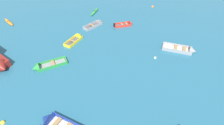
{
  "coord_description": "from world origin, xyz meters",
  "views": [
    {
      "loc": [
        -0.15,
        3.15,
        14.98
      ],
      "look_at": [
        0.0,
        20.87,
        0.15
      ],
      "focal_mm": 30.81,
      "sensor_mm": 36.0,
      "label": 1
    }
  ],
  "objects_px": {
    "kayak_orange_far_right": "(9,22)",
    "mooring_buoy_between_boats_left": "(155,58)",
    "kayak_green_distant_center": "(95,12)",
    "mooring_buoy_between_boats_right": "(3,123)",
    "rowboat_yellow_cluster_inner": "(77,38)",
    "rowboat_red_back_row_right": "(127,24)",
    "rowboat_green_center": "(42,67)",
    "rowboat_grey_outer_right": "(186,50)",
    "mooring_buoy_central": "(153,7)",
    "rowboat_deep_blue_far_back": "(54,123)",
    "rowboat_grey_back_row_center": "(97,24)"
  },
  "relations": [
    {
      "from": "rowboat_deep_blue_far_back",
      "to": "mooring_buoy_between_boats_right",
      "type": "height_order",
      "value": "rowboat_deep_blue_far_back"
    },
    {
      "from": "kayak_orange_far_right",
      "to": "mooring_buoy_central",
      "type": "xyz_separation_m",
      "value": [
        24.3,
        6.0,
        -0.14
      ]
    },
    {
      "from": "kayak_orange_far_right",
      "to": "kayak_green_distant_center",
      "type": "height_order",
      "value": "kayak_green_distant_center"
    },
    {
      "from": "rowboat_grey_back_row_center",
      "to": "kayak_green_distant_center",
      "type": "height_order",
      "value": "rowboat_grey_back_row_center"
    },
    {
      "from": "rowboat_grey_outer_right",
      "to": "rowboat_deep_blue_far_back",
      "type": "xyz_separation_m",
      "value": [
        -14.74,
        -10.64,
        0.01
      ]
    },
    {
      "from": "rowboat_green_center",
      "to": "mooring_buoy_between_boats_left",
      "type": "height_order",
      "value": "rowboat_green_center"
    },
    {
      "from": "rowboat_yellow_cluster_inner",
      "to": "mooring_buoy_between_boats_left",
      "type": "height_order",
      "value": "rowboat_yellow_cluster_inner"
    },
    {
      "from": "kayak_orange_far_right",
      "to": "mooring_buoy_central",
      "type": "distance_m",
      "value": 25.03
    },
    {
      "from": "rowboat_red_back_row_right",
      "to": "rowboat_green_center",
      "type": "bearing_deg",
      "value": -136.31
    },
    {
      "from": "rowboat_green_center",
      "to": "mooring_buoy_between_boats_left",
      "type": "bearing_deg",
      "value": 7.38
    },
    {
      "from": "rowboat_deep_blue_far_back",
      "to": "kayak_green_distant_center",
      "type": "height_order",
      "value": "rowboat_deep_blue_far_back"
    },
    {
      "from": "rowboat_red_back_row_right",
      "to": "mooring_buoy_between_boats_left",
      "type": "height_order",
      "value": "rowboat_red_back_row_right"
    },
    {
      "from": "rowboat_yellow_cluster_inner",
      "to": "mooring_buoy_between_boats_right",
      "type": "xyz_separation_m",
      "value": [
        -4.81,
        -13.5,
        -0.17
      ]
    },
    {
      "from": "kayak_orange_far_right",
      "to": "mooring_buoy_between_boats_left",
      "type": "distance_m",
      "value": 23.88
    },
    {
      "from": "rowboat_grey_back_row_center",
      "to": "kayak_green_distant_center",
      "type": "distance_m",
      "value": 4.47
    },
    {
      "from": "rowboat_grey_outer_right",
      "to": "kayak_orange_far_right",
      "type": "bearing_deg",
      "value": 163.03
    },
    {
      "from": "rowboat_green_center",
      "to": "rowboat_red_back_row_right",
      "type": "bearing_deg",
      "value": 43.69
    },
    {
      "from": "rowboat_red_back_row_right",
      "to": "mooring_buoy_between_boats_left",
      "type": "bearing_deg",
      "value": -70.33
    },
    {
      "from": "rowboat_grey_back_row_center",
      "to": "kayak_green_distant_center",
      "type": "xyz_separation_m",
      "value": [
        -0.7,
        4.42,
        -0.03
      ]
    },
    {
      "from": "rowboat_grey_outer_right",
      "to": "kayak_green_distant_center",
      "type": "height_order",
      "value": "rowboat_grey_outer_right"
    },
    {
      "from": "kayak_green_distant_center",
      "to": "rowboat_grey_outer_right",
      "type": "bearing_deg",
      "value": -42.91
    },
    {
      "from": "rowboat_grey_outer_right",
      "to": "mooring_buoy_between_boats_left",
      "type": "height_order",
      "value": "rowboat_grey_outer_right"
    },
    {
      "from": "kayak_green_distant_center",
      "to": "mooring_buoy_central",
      "type": "xyz_separation_m",
      "value": [
        10.69,
        2.29,
        -0.15
      ]
    },
    {
      "from": "kayak_green_distant_center",
      "to": "kayak_orange_far_right",
      "type": "bearing_deg",
      "value": -164.77
    },
    {
      "from": "rowboat_grey_outer_right",
      "to": "mooring_buoy_central",
      "type": "bearing_deg",
      "value": 97.71
    },
    {
      "from": "kayak_green_distant_center",
      "to": "mooring_buoy_between_boats_right",
      "type": "relative_size",
      "value": 7.63
    },
    {
      "from": "rowboat_deep_blue_far_back",
      "to": "rowboat_yellow_cluster_inner",
      "type": "bearing_deg",
      "value": 89.15
    },
    {
      "from": "mooring_buoy_between_boats_right",
      "to": "mooring_buoy_central",
      "type": "xyz_separation_m",
      "value": [
        17.46,
        24.4,
        0.0
      ]
    },
    {
      "from": "rowboat_deep_blue_far_back",
      "to": "kayak_green_distant_center",
      "type": "bearing_deg",
      "value": 84.48
    },
    {
      "from": "mooring_buoy_central",
      "to": "mooring_buoy_between_boats_left",
      "type": "distance_m",
      "value": 15.48
    },
    {
      "from": "kayak_orange_far_right",
      "to": "mooring_buoy_between_boats_right",
      "type": "xyz_separation_m",
      "value": [
        6.84,
        -18.4,
        -0.14
      ]
    },
    {
      "from": "rowboat_grey_outer_right",
      "to": "rowboat_grey_back_row_center",
      "type": "height_order",
      "value": "rowboat_grey_outer_right"
    },
    {
      "from": "rowboat_red_back_row_right",
      "to": "mooring_buoy_between_boats_right",
      "type": "distance_m",
      "value": 21.28
    },
    {
      "from": "kayak_green_distant_center",
      "to": "mooring_buoy_between_boats_right",
      "type": "bearing_deg",
      "value": -107.02
    },
    {
      "from": "kayak_green_distant_center",
      "to": "rowboat_deep_blue_far_back",
      "type": "bearing_deg",
      "value": -95.52
    },
    {
      "from": "rowboat_yellow_cluster_inner",
      "to": "mooring_buoy_central",
      "type": "bearing_deg",
      "value": 40.76
    },
    {
      "from": "rowboat_grey_back_row_center",
      "to": "mooring_buoy_central",
      "type": "relative_size",
      "value": 7.11
    },
    {
      "from": "mooring_buoy_between_boats_left",
      "to": "kayak_green_distant_center",
      "type": "bearing_deg",
      "value": 122.8
    },
    {
      "from": "rowboat_red_back_row_right",
      "to": "rowboat_green_center",
      "type": "relative_size",
      "value": 0.76
    },
    {
      "from": "rowboat_yellow_cluster_inner",
      "to": "rowboat_grey_back_row_center",
      "type": "height_order",
      "value": "rowboat_grey_back_row_center"
    },
    {
      "from": "rowboat_red_back_row_right",
      "to": "kayak_orange_far_right",
      "type": "bearing_deg",
      "value": 177.2
    },
    {
      "from": "kayak_green_distant_center",
      "to": "mooring_buoy_between_boats_left",
      "type": "distance_m",
      "value": 15.48
    },
    {
      "from": "rowboat_yellow_cluster_inner",
      "to": "rowboat_grey_back_row_center",
      "type": "xyz_separation_m",
      "value": [
        2.65,
        4.18,
        0.01
      ]
    },
    {
      "from": "kayak_green_distant_center",
      "to": "mooring_buoy_between_boats_left",
      "type": "xyz_separation_m",
      "value": [
        8.39,
        -13.01,
        -0.15
      ]
    },
    {
      "from": "rowboat_red_back_row_right",
      "to": "mooring_buoy_between_boats_left",
      "type": "distance_m",
      "value": 8.9
    },
    {
      "from": "kayak_orange_far_right",
      "to": "mooring_buoy_between_boats_left",
      "type": "xyz_separation_m",
      "value": [
        21.99,
        -9.31,
        -0.14
      ]
    },
    {
      "from": "kayak_green_distant_center",
      "to": "mooring_buoy_between_boats_right",
      "type": "height_order",
      "value": "kayak_green_distant_center"
    },
    {
      "from": "rowboat_grey_outer_right",
      "to": "rowboat_green_center",
      "type": "relative_size",
      "value": 1.07
    },
    {
      "from": "kayak_orange_far_right",
      "to": "mooring_buoy_between_boats_right",
      "type": "distance_m",
      "value": 19.63
    },
    {
      "from": "rowboat_yellow_cluster_inner",
      "to": "kayak_orange_far_right",
      "type": "xyz_separation_m",
      "value": [
        -11.66,
        4.9,
        -0.02
      ]
    }
  ]
}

